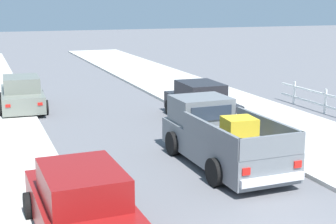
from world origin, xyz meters
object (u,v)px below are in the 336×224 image
Objects in this scene: pickup_truck at (220,138)px; car_left_mid at (201,103)px; car_right_near at (82,206)px; car_right_mid at (22,95)px.

car_left_mid is at bearing 71.13° from pickup_truck.
pickup_truck is at bearing 34.79° from car_right_near.
car_right_mid is at bearing 146.02° from car_left_mid.
pickup_truck is 1.22× the size of car_left_mid.
pickup_truck reaches higher than car_right_near.
pickup_truck reaches higher than car_right_mid.
car_right_near is at bearing -127.23° from car_left_mid.
pickup_truck is 1.22× the size of car_right_near.
car_left_mid is (6.70, 8.81, 0.00)m from car_right_near.
pickup_truck reaches higher than car_left_mid.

